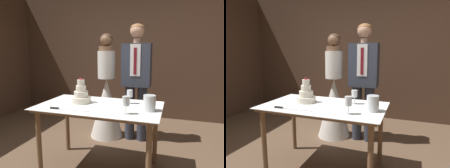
{
  "view_description": "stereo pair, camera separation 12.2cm",
  "coord_description": "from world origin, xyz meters",
  "views": [
    {
      "loc": [
        0.94,
        -1.97,
        1.4
      ],
      "look_at": [
        0.13,
        0.59,
        0.97
      ],
      "focal_mm": 32.0,
      "sensor_mm": 36.0,
      "label": 1
    },
    {
      "loc": [
        1.06,
        -1.93,
        1.4
      ],
      "look_at": [
        0.13,
        0.59,
        0.97
      ],
      "focal_mm": 32.0,
      "sensor_mm": 36.0,
      "label": 2
    }
  ],
  "objects": [
    {
      "name": "cake_table",
      "position": [
        0.13,
        0.11,
        0.7
      ],
      "size": [
        1.41,
        0.8,
        0.79
      ],
      "color": "brown",
      "rests_on": "ground_plane"
    },
    {
      "name": "hurricane_candle",
      "position": [
        0.7,
        0.07,
        0.87
      ],
      "size": [
        0.13,
        0.13,
        0.17
      ],
      "color": "silver",
      "rests_on": "cake_table"
    },
    {
      "name": "wine_glass_near",
      "position": [
        0.45,
        0.29,
        0.91
      ],
      "size": [
        0.07,
        0.07,
        0.17
      ],
      "color": "silver",
      "rests_on": "cake_table"
    },
    {
      "name": "cake_knife",
      "position": [
        -0.19,
        -0.16,
        0.8
      ],
      "size": [
        0.45,
        0.05,
        0.02
      ],
      "rotation": [
        0.0,
        0.0,
        0.05
      ],
      "color": "silver",
      "rests_on": "cake_table"
    },
    {
      "name": "bride",
      "position": [
        -0.12,
        1.07,
        0.61
      ],
      "size": [
        0.54,
        0.54,
        1.69
      ],
      "color": "white",
      "rests_on": "ground_plane"
    },
    {
      "name": "groom",
      "position": [
        0.38,
        1.07,
        1.04
      ],
      "size": [
        0.44,
        0.25,
        1.82
      ],
      "color": "#333847",
      "rests_on": "ground_plane"
    },
    {
      "name": "wall_back",
      "position": [
        0.0,
        2.34,
        1.33
      ],
      "size": [
        5.49,
        0.12,
        2.67
      ],
      "primitive_type": "cube",
      "color": "#513828",
      "rests_on": "ground_plane"
    },
    {
      "name": "tiered_cake",
      "position": [
        -0.12,
        0.16,
        0.88
      ],
      "size": [
        0.23,
        0.23,
        0.3
      ],
      "color": "silver",
      "rests_on": "cake_table"
    },
    {
      "name": "wine_glass_middle",
      "position": [
        0.5,
        -0.11,
        0.91
      ],
      "size": [
        0.07,
        0.07,
        0.18
      ],
      "color": "silver",
      "rests_on": "cake_table"
    }
  ]
}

